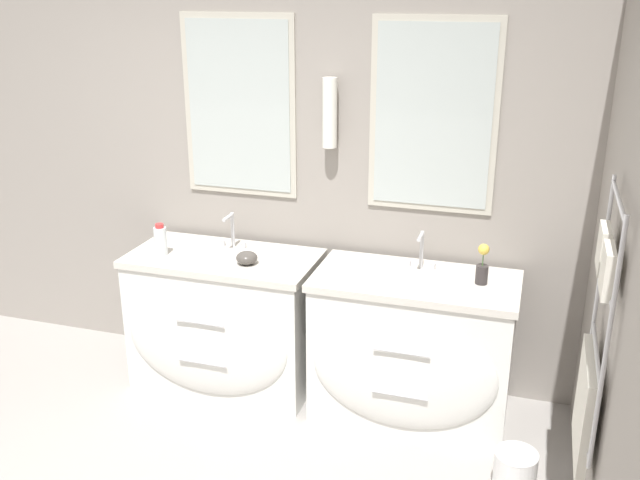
% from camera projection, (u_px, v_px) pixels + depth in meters
% --- Properties ---
extents(wall_back, '(5.38, 0.16, 2.60)m').
position_uv_depth(wall_back, '(274.00, 167.00, 4.37)').
color(wall_back, gray).
rests_on(wall_back, ground_plane).
extents(wall_right, '(0.13, 3.83, 2.60)m').
position_uv_depth(wall_right, '(621.00, 268.00, 2.88)').
color(wall_right, gray).
rests_on(wall_right, ground_plane).
extents(vanity_left, '(1.13, 0.65, 0.85)m').
position_uv_depth(vanity_left, '(223.00, 321.00, 4.36)').
color(vanity_left, white).
rests_on(vanity_left, ground_plane).
extents(vanity_right, '(1.13, 0.65, 0.85)m').
position_uv_depth(vanity_right, '(411.00, 348.00, 4.04)').
color(vanity_right, white).
rests_on(vanity_right, ground_plane).
extents(faucet_left, '(0.17, 0.14, 0.22)m').
position_uv_depth(faucet_left, '(232.00, 231.00, 4.35)').
color(faucet_left, silver).
rests_on(faucet_left, vanity_left).
extents(faucet_right, '(0.17, 0.14, 0.22)m').
position_uv_depth(faucet_right, '(421.00, 251.00, 4.02)').
color(faucet_right, silver).
rests_on(faucet_right, vanity_right).
extents(toiletry_bottle, '(0.08, 0.08, 0.19)m').
position_uv_depth(toiletry_bottle, '(161.00, 240.00, 4.24)').
color(toiletry_bottle, silver).
rests_on(toiletry_bottle, vanity_left).
extents(amenity_bowl, '(0.13, 0.13, 0.08)m').
position_uv_depth(amenity_bowl, '(247.00, 258.00, 4.11)').
color(amenity_bowl, '#4C4742').
rests_on(amenity_bowl, vanity_left).
extents(flower_vase, '(0.07, 0.07, 0.23)m').
position_uv_depth(flower_vase, '(482.00, 266.00, 3.82)').
color(flower_vase, '#332D2D').
rests_on(flower_vase, vanity_right).
extents(waste_bin, '(0.21, 0.21, 0.23)m').
position_uv_depth(waste_bin, '(515.00, 472.00, 3.49)').
color(waste_bin, silver).
rests_on(waste_bin, ground_plane).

